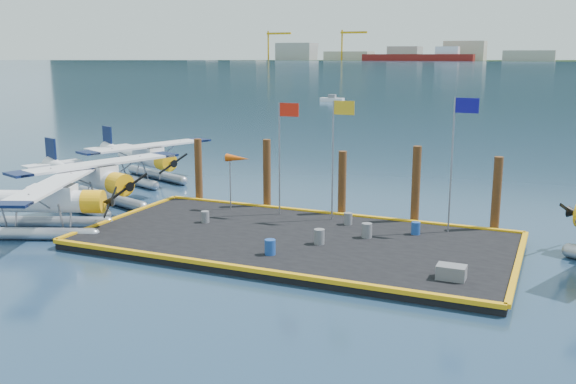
{
  "coord_description": "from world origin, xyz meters",
  "views": [
    {
      "loc": [
        11.28,
        -26.96,
        8.88
      ],
      "look_at": [
        -1.23,
        2.0,
        2.09
      ],
      "focal_mm": 40.0,
      "sensor_mm": 36.0,
      "label": 1
    }
  ],
  "objects_px": {
    "seaplane_b": "(95,181)",
    "seaplane_c": "(145,160)",
    "drum_0": "(205,217)",
    "flagpole_red": "(283,141)",
    "drum_4": "(416,228)",
    "piling_3": "(416,187)",
    "piling_0": "(199,172)",
    "seaplane_a": "(46,205)",
    "drum_5": "(348,219)",
    "piling_2": "(342,186)",
    "drum_2": "(367,230)",
    "windsock": "(237,160)",
    "drum_1": "(270,247)",
    "crate": "(451,272)",
    "piling_1": "(267,176)",
    "piling_4": "(496,197)",
    "drum_3": "(319,237)",
    "flagpole_yellow": "(337,142)",
    "flagpole_blue": "(457,145)"
  },
  "relations": [
    {
      "from": "drum_4",
      "to": "flagpole_red",
      "type": "relative_size",
      "value": 0.1
    },
    {
      "from": "windsock",
      "to": "piling_0",
      "type": "xyz_separation_m",
      "value": [
        -3.47,
        1.6,
        -1.23
      ]
    },
    {
      "from": "drum_2",
      "to": "windsock",
      "type": "xyz_separation_m",
      "value": [
        -8.16,
        2.52,
        2.48
      ]
    },
    {
      "from": "piling_3",
      "to": "flagpole_blue",
      "type": "bearing_deg",
      "value": -36.07
    },
    {
      "from": "seaplane_b",
      "to": "seaplane_a",
      "type": "bearing_deg",
      "value": 34.15
    },
    {
      "from": "windsock",
      "to": "piling_2",
      "type": "relative_size",
      "value": 0.82
    },
    {
      "from": "piling_0",
      "to": "piling_3",
      "type": "height_order",
      "value": "piling_3"
    },
    {
      "from": "drum_1",
      "to": "drum_2",
      "type": "relative_size",
      "value": 0.96
    },
    {
      "from": "piling_0",
      "to": "piling_1",
      "type": "bearing_deg",
      "value": 0.0
    },
    {
      "from": "drum_3",
      "to": "windsock",
      "type": "distance_m",
      "value": 8.19
    },
    {
      "from": "seaplane_c",
      "to": "drum_3",
      "type": "height_order",
      "value": "seaplane_c"
    },
    {
      "from": "drum_0",
      "to": "flagpole_red",
      "type": "distance_m",
      "value": 5.7
    },
    {
      "from": "drum_0",
      "to": "drum_5",
      "type": "relative_size",
      "value": 0.97
    },
    {
      "from": "drum_4",
      "to": "drum_2",
      "type": "bearing_deg",
      "value": -143.41
    },
    {
      "from": "drum_5",
      "to": "flagpole_blue",
      "type": "bearing_deg",
      "value": 6.57
    },
    {
      "from": "flagpole_yellow",
      "to": "piling_3",
      "type": "bearing_deg",
      "value": 22.85
    },
    {
      "from": "drum_4",
      "to": "crate",
      "type": "xyz_separation_m",
      "value": [
        2.63,
        -5.72,
        -0.03
      ]
    },
    {
      "from": "crate",
      "to": "seaplane_b",
      "type": "bearing_deg",
      "value": 166.16
    },
    {
      "from": "piling_1",
      "to": "drum_1",
      "type": "bearing_deg",
      "value": -64.02
    },
    {
      "from": "drum_1",
      "to": "piling_4",
      "type": "bearing_deg",
      "value": 44.54
    },
    {
      "from": "seaplane_c",
      "to": "drum_3",
      "type": "distance_m",
      "value": 20.15
    },
    {
      "from": "piling_0",
      "to": "piling_4",
      "type": "distance_m",
      "value": 17.0
    },
    {
      "from": "drum_0",
      "to": "piling_0",
      "type": "relative_size",
      "value": 0.15
    },
    {
      "from": "seaplane_c",
      "to": "drum_1",
      "type": "distance_m",
      "value": 20.38
    },
    {
      "from": "drum_3",
      "to": "piling_1",
      "type": "bearing_deg",
      "value": 132.29
    },
    {
      "from": "drum_2",
      "to": "piling_4",
      "type": "xyz_separation_m",
      "value": [
        5.36,
        4.12,
        1.25
      ]
    },
    {
      "from": "piling_1",
      "to": "piling_4",
      "type": "bearing_deg",
      "value": 0.0
    },
    {
      "from": "drum_1",
      "to": "piling_3",
      "type": "relative_size",
      "value": 0.16
    },
    {
      "from": "drum_3",
      "to": "piling_2",
      "type": "xyz_separation_m",
      "value": [
        -0.94,
        5.98,
        1.16
      ]
    },
    {
      "from": "drum_5",
      "to": "seaplane_a",
      "type": "bearing_deg",
      "value": -155.56
    },
    {
      "from": "seaplane_c",
      "to": "piling_4",
      "type": "bearing_deg",
      "value": 100.69
    },
    {
      "from": "piling_1",
      "to": "piling_2",
      "type": "relative_size",
      "value": 1.11
    },
    {
      "from": "crate",
      "to": "flagpole_red",
      "type": "height_order",
      "value": "flagpole_red"
    },
    {
      "from": "flagpole_blue",
      "to": "piling_0",
      "type": "relative_size",
      "value": 1.62
    },
    {
      "from": "drum_1",
      "to": "flagpole_blue",
      "type": "bearing_deg",
      "value": 45.29
    },
    {
      "from": "drum_2",
      "to": "drum_5",
      "type": "height_order",
      "value": "drum_2"
    },
    {
      "from": "drum_4",
      "to": "piling_3",
      "type": "bearing_deg",
      "value": 103.51
    },
    {
      "from": "flagpole_red",
      "to": "piling_3",
      "type": "relative_size",
      "value": 1.4
    },
    {
      "from": "drum_1",
      "to": "drum_5",
      "type": "xyz_separation_m",
      "value": [
        1.53,
        6.12,
        -0.03
      ]
    },
    {
      "from": "seaplane_b",
      "to": "seaplane_c",
      "type": "height_order",
      "value": "seaplane_b"
    },
    {
      "from": "drum_4",
      "to": "piling_2",
      "type": "relative_size",
      "value": 0.16
    },
    {
      "from": "seaplane_a",
      "to": "windsock",
      "type": "relative_size",
      "value": 3.05
    },
    {
      "from": "seaplane_a",
      "to": "drum_5",
      "type": "distance_m",
      "value": 15.24
    },
    {
      "from": "drum_3",
      "to": "piling_3",
      "type": "xyz_separation_m",
      "value": [
        3.06,
        5.98,
        1.41
      ]
    },
    {
      "from": "flagpole_red",
      "to": "flagpole_yellow",
      "type": "height_order",
      "value": "flagpole_yellow"
    },
    {
      "from": "seaplane_c",
      "to": "crate",
      "type": "distance_m",
      "value": 26.81
    },
    {
      "from": "drum_4",
      "to": "piling_0",
      "type": "height_order",
      "value": "piling_0"
    },
    {
      "from": "drum_2",
      "to": "piling_0",
      "type": "xyz_separation_m",
      "value": [
        -11.64,
        4.12,
        1.25
      ]
    },
    {
      "from": "drum_4",
      "to": "seaplane_c",
      "type": "bearing_deg",
      "value": 160.76
    },
    {
      "from": "crate",
      "to": "piling_3",
      "type": "bearing_deg",
      "value": 111.31
    }
  ]
}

